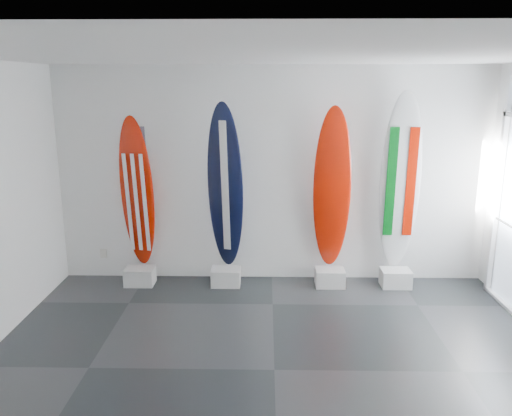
{
  "coord_description": "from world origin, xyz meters",
  "views": [
    {
      "loc": [
        -0.09,
        -4.55,
        2.77
      ],
      "look_at": [
        -0.21,
        1.4,
        1.31
      ],
      "focal_mm": 36.0,
      "sensor_mm": 36.0,
      "label": 1
    }
  ],
  "objects_px": {
    "surfboard_swiss": "(332,189)",
    "surfboard_italy": "(400,182)",
    "surfboard_navy": "(225,187)",
    "surfboard_usa": "(137,193)"
  },
  "relations": [
    {
      "from": "surfboard_swiss",
      "to": "surfboard_italy",
      "type": "height_order",
      "value": "surfboard_italy"
    },
    {
      "from": "surfboard_navy",
      "to": "surfboard_swiss",
      "type": "distance_m",
      "value": 1.45
    },
    {
      "from": "surfboard_navy",
      "to": "surfboard_italy",
      "type": "bearing_deg",
      "value": 18.79
    },
    {
      "from": "surfboard_usa",
      "to": "surfboard_swiss",
      "type": "xyz_separation_m",
      "value": [
        2.66,
        0.0,
        0.07
      ]
    },
    {
      "from": "surfboard_swiss",
      "to": "surfboard_navy",
      "type": "bearing_deg",
      "value": -174.82
    },
    {
      "from": "surfboard_usa",
      "to": "surfboard_italy",
      "type": "bearing_deg",
      "value": 9.74
    },
    {
      "from": "surfboard_navy",
      "to": "surfboard_italy",
      "type": "relative_size",
      "value": 0.94
    },
    {
      "from": "surfboard_swiss",
      "to": "surfboard_italy",
      "type": "xyz_separation_m",
      "value": [
        0.91,
        0.0,
        0.1
      ]
    },
    {
      "from": "surfboard_usa",
      "to": "surfboard_italy",
      "type": "xyz_separation_m",
      "value": [
        3.57,
        0.0,
        0.16
      ]
    },
    {
      "from": "surfboard_swiss",
      "to": "surfboard_italy",
      "type": "bearing_deg",
      "value": 5.18
    }
  ]
}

